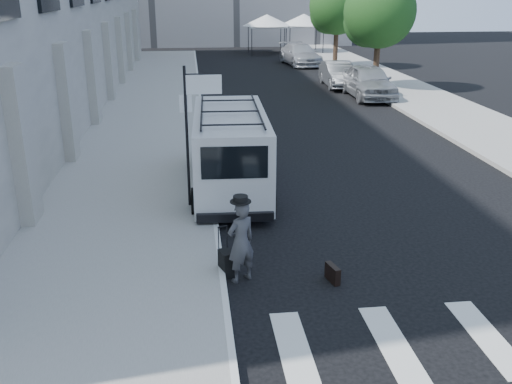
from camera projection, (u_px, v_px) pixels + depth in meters
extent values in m
plane|color=black|center=(316.00, 261.00, 11.88)|extent=(120.00, 120.00, 0.00)
cube|color=gray|center=(153.00, 108.00, 26.34)|extent=(4.50, 48.00, 0.15)
cube|color=gray|center=(399.00, 88.00, 31.50)|extent=(4.00, 56.00, 0.15)
cylinder|color=black|center=(187.00, 138.00, 13.94)|extent=(0.07, 0.07, 3.50)
cube|color=white|center=(186.00, 104.00, 13.67)|extent=(0.30, 0.03, 0.42)
cube|color=white|center=(204.00, 85.00, 13.55)|extent=(0.85, 0.06, 0.45)
cylinder|color=black|center=(376.00, 64.00, 30.90)|extent=(0.32, 0.32, 2.80)
sphere|color=#154216|center=(380.00, 12.00, 29.97)|extent=(3.80, 3.80, 3.80)
sphere|color=#154216|center=(368.00, 22.00, 30.68)|extent=(2.66, 2.66, 2.66)
cylinder|color=black|center=(336.00, 47.00, 39.30)|extent=(0.32, 0.32, 2.80)
sphere|color=#154216|center=(337.00, 6.00, 38.37)|extent=(3.80, 3.80, 3.80)
sphere|color=#154216|center=(329.00, 14.00, 39.08)|extent=(2.66, 2.66, 2.66)
cylinder|color=black|center=(252.00, 42.00, 45.97)|extent=(0.06, 0.06, 2.20)
cylinder|color=black|center=(286.00, 42.00, 46.27)|extent=(0.06, 0.06, 2.20)
cylinder|color=black|center=(248.00, 39.00, 48.58)|extent=(0.06, 0.06, 2.20)
cylinder|color=black|center=(281.00, 39.00, 48.88)|extent=(0.06, 0.06, 2.20)
cube|color=white|center=(267.00, 26.00, 47.03)|extent=(3.00, 3.00, 0.12)
cone|color=white|center=(267.00, 20.00, 46.86)|extent=(4.00, 4.00, 0.90)
cylinder|color=black|center=(290.00, 41.00, 46.78)|extent=(0.06, 0.06, 2.20)
cylinder|color=black|center=(323.00, 41.00, 47.08)|extent=(0.06, 0.06, 2.20)
cylinder|color=black|center=(284.00, 38.00, 49.39)|extent=(0.06, 0.06, 2.20)
cylinder|color=black|center=(316.00, 38.00, 49.69)|extent=(0.06, 0.06, 2.20)
cube|color=white|center=(304.00, 26.00, 47.84)|extent=(3.00, 3.00, 0.12)
cone|color=white|center=(304.00, 19.00, 47.67)|extent=(4.00, 4.00, 0.90)
imported|color=#3F3F42|center=(241.00, 242.00, 10.85)|extent=(0.71, 0.64, 1.64)
cube|color=black|center=(333.00, 273.00, 11.03)|extent=(0.23, 0.46, 0.34)
cube|color=black|center=(226.00, 263.00, 11.24)|extent=(0.33, 0.41, 0.52)
cylinder|color=black|center=(219.00, 239.00, 11.17)|extent=(0.02, 0.02, 0.49)
cylinder|color=black|center=(227.00, 237.00, 11.24)|extent=(0.02, 0.02, 0.49)
cube|color=black|center=(223.00, 227.00, 11.12)|extent=(0.20, 0.09, 0.03)
cube|color=silver|center=(230.00, 150.00, 15.52)|extent=(2.09, 5.23, 2.01)
cube|color=silver|center=(227.00, 141.00, 18.33)|extent=(1.85, 0.92, 1.05)
cube|color=black|center=(234.00, 162.00, 12.97)|extent=(1.53, 0.13, 0.77)
cylinder|color=black|center=(199.00, 161.00, 17.44)|extent=(0.29, 0.74, 0.73)
cylinder|color=black|center=(258.00, 160.00, 17.58)|extent=(0.29, 0.74, 0.73)
cylinder|color=black|center=(197.00, 202.00, 14.12)|extent=(0.29, 0.74, 0.73)
cylinder|color=black|center=(270.00, 200.00, 14.26)|extent=(0.29, 0.74, 0.73)
imported|color=gray|center=(368.00, 81.00, 28.96)|extent=(2.04, 4.95, 1.68)
imported|color=#55595D|center=(338.00, 74.00, 32.14)|extent=(1.63, 4.29, 1.40)
imported|color=#A8A9B0|center=(300.00, 55.00, 40.99)|extent=(2.70, 5.35, 1.49)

